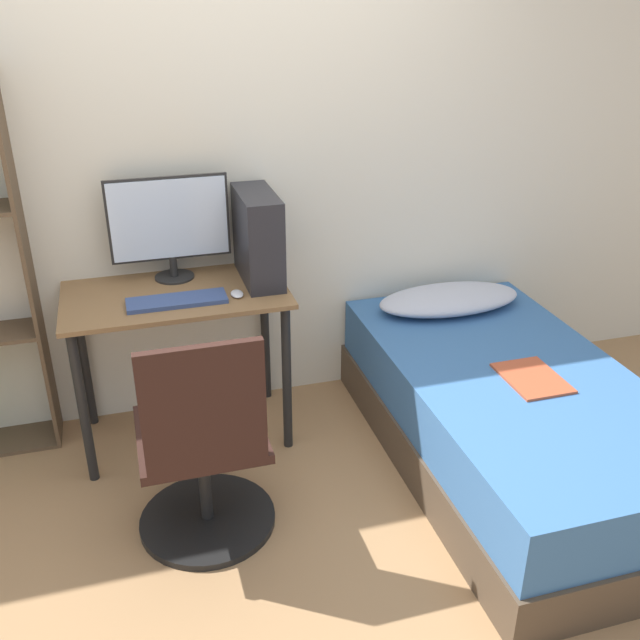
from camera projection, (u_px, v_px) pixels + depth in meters
ground_plane at (289, 577)px, 2.74m from camera, size 14.00×14.00×0.00m
wall_back at (214, 170)px, 3.39m from camera, size 8.00×0.05×2.50m
desk at (178, 318)px, 3.32m from camera, size 1.02×0.58×0.78m
office_chair at (204, 461)px, 2.80m from camera, size 0.57×0.57×0.96m
bed at (510, 419)px, 3.27m from camera, size 1.02×1.91×0.50m
pillow at (449, 299)px, 3.74m from camera, size 0.77×0.36×0.11m
magazine at (532, 378)px, 3.10m from camera, size 0.24×0.32×0.01m
monitor at (169, 223)px, 3.31m from camera, size 0.56×0.19×0.49m
keyboard at (177, 301)px, 3.16m from camera, size 0.44×0.14×0.02m
pc_tower at (258, 237)px, 3.32m from camera, size 0.17×0.42×0.42m
mouse at (237, 294)px, 3.22m from camera, size 0.06×0.09×0.02m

